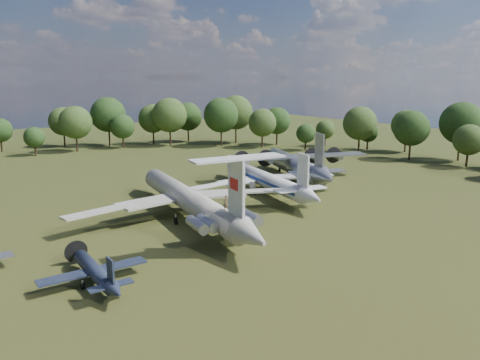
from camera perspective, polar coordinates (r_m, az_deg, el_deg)
ground at (r=68.19m, az=-9.13°, el=-5.43°), size 300.00×300.00×0.00m
il62_airliner at (r=70.06m, az=-6.28°, el=-2.89°), size 42.25×51.49×4.61m
tu104_jet at (r=86.05m, az=2.91°, el=-0.21°), size 35.41×43.10×3.85m
an12_transport at (r=97.40m, az=6.63°, el=1.47°), size 42.53×44.80×4.74m
small_prop_west at (r=50.65m, az=-17.24°, el=-10.94°), size 11.12×15.12×2.21m
person_on_il62 at (r=57.74m, az=-1.74°, el=-2.78°), size 0.76×0.54×1.94m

